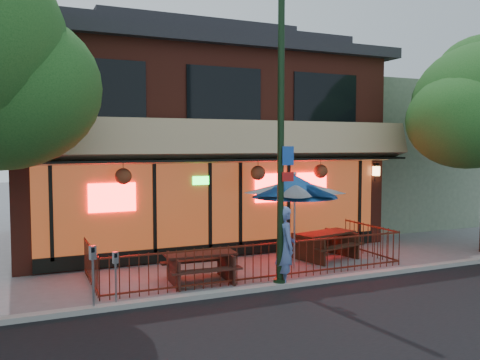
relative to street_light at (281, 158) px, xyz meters
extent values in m
plane|color=gray|center=(0.00, 0.40, -3.15)|extent=(80.00, 80.00, 0.00)
cube|color=#999993|center=(0.00, -0.10, -3.09)|extent=(80.00, 0.25, 0.12)
cube|color=maroon|center=(0.00, 7.60, 0.10)|extent=(12.00, 8.00, 6.50)
cube|color=#59230F|center=(0.00, 3.58, -1.50)|extent=(11.00, 0.06, 2.60)
cube|color=#FF0C0C|center=(2.30, 3.50, -1.05)|extent=(2.60, 0.04, 0.90)
cube|color=#FF0C0C|center=(-3.40, 3.50, -1.15)|extent=(1.30, 0.04, 0.80)
cube|color=tan|center=(0.00, 3.10, 0.40)|extent=(12.20, 1.33, 1.26)
cube|color=black|center=(-3.60, 3.58, 1.85)|extent=(2.40, 0.06, 1.60)
cube|color=black|center=(0.00, 3.58, 1.85)|extent=(2.40, 0.06, 1.60)
cube|color=black|center=(3.60, 3.58, 1.85)|extent=(2.40, 0.06, 1.60)
cube|color=black|center=(0.00, 3.55, -2.90)|extent=(11.00, 0.12, 0.40)
cube|color=#FFC672|center=(5.60, 3.42, -0.60)|extent=(0.18, 0.18, 0.32)
cube|color=gray|center=(9.00, 8.10, -0.15)|extent=(6.00, 7.00, 6.00)
cube|color=#4C1B10|center=(0.00, 0.60, -2.20)|extent=(8.40, 0.04, 0.04)
cube|color=#4C1B10|center=(0.00, 0.60, -3.03)|extent=(8.40, 0.04, 0.04)
cube|color=#4C1B10|center=(-4.20, 1.90, -2.20)|extent=(0.04, 2.60, 0.04)
cube|color=#4C1B10|center=(4.20, 1.90, -2.20)|extent=(0.04, 2.60, 0.04)
cylinder|color=#4C1B10|center=(0.00, 0.60, -2.65)|extent=(0.02, 0.02, 1.00)
cylinder|color=black|center=(0.00, 0.00, 0.35)|extent=(0.16, 0.16, 7.00)
cylinder|color=black|center=(0.00, 0.00, -3.05)|extent=(0.32, 0.32, 0.20)
cube|color=#194CB2|center=(0.12, -0.15, 0.05)|extent=(0.30, 0.02, 0.45)
cube|color=red|center=(0.12, -0.15, -0.45)|extent=(0.30, 0.02, 0.22)
cube|color=#3A1C15|center=(-2.34, 1.20, -2.78)|extent=(0.12, 1.28, 0.73)
cube|color=#3A1C15|center=(-0.96, 1.13, -2.78)|extent=(0.12, 1.28, 0.73)
cube|color=#3A1C15|center=(-1.65, 1.17, -2.42)|extent=(1.81, 0.83, 0.06)
cube|color=#3A1C15|center=(-1.68, 0.63, -2.72)|extent=(1.78, 0.37, 0.05)
cube|color=#3A1C15|center=(-1.62, 1.71, -2.72)|extent=(1.78, 0.37, 0.05)
cube|color=#341E12|center=(1.99, 1.99, -2.76)|extent=(0.38, 1.35, 0.78)
cube|color=#341E12|center=(3.43, 2.33, -2.76)|extent=(0.38, 1.35, 0.78)
cube|color=#341E12|center=(2.71, 2.16, -2.37)|extent=(2.03, 1.21, 0.06)
cube|color=#341E12|center=(2.85, 1.60, -2.68)|extent=(1.92, 0.73, 0.05)
cube|color=#341E12|center=(2.57, 2.73, -2.68)|extent=(1.92, 0.73, 0.05)
cylinder|color=gray|center=(1.23, 1.46, -1.91)|extent=(0.06, 0.06, 2.49)
cone|color=#1C539E|center=(1.23, 1.46, -0.83)|extent=(2.37, 2.37, 0.62)
sphere|color=gray|center=(1.23, 1.46, -0.49)|extent=(0.11, 0.11, 0.11)
imported|color=#5973B3|center=(0.17, 0.05, -2.17)|extent=(0.62, 0.81, 1.97)
cylinder|color=gray|center=(-3.95, 0.00, -2.66)|extent=(0.04, 0.04, 0.97)
cube|color=gray|center=(-3.95, 0.00, -2.07)|extent=(0.13, 0.12, 0.25)
cube|color=black|center=(-3.95, -0.04, -2.01)|extent=(0.07, 0.03, 0.09)
cylinder|color=gray|center=(-4.42, -0.08, -2.59)|extent=(0.05, 0.05, 1.12)
cube|color=gray|center=(-4.42, -0.08, -1.91)|extent=(0.15, 0.14, 0.29)
cube|color=black|center=(-4.42, -0.13, -1.84)|extent=(0.08, 0.03, 0.10)
camera|label=1|loc=(-5.79, -10.74, 0.32)|focal=38.00mm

